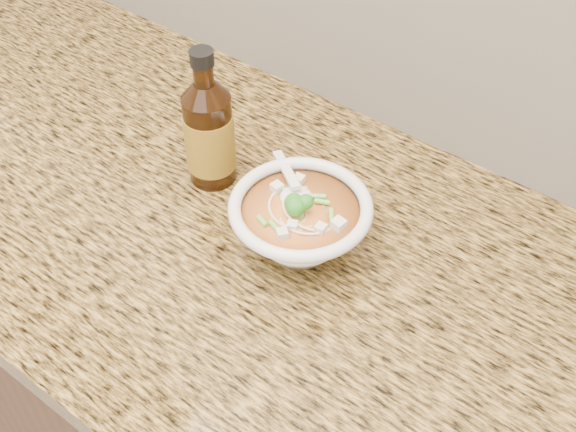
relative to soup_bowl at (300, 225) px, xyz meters
The scene contains 4 objects.
cabinet 0.52m from the soup_bowl, behind, with size 4.00×0.65×0.86m, color #311F0E.
counter_slab 0.09m from the soup_bowl, behind, with size 4.00×0.68×0.04m, color olive.
soup_bowl is the anchor object (origin of this frame).
hot_sauce_bottle 0.19m from the soup_bowl, 168.90° to the left, with size 0.08×0.08×0.22m.
Camera 1 is at (0.44, 1.16, 1.62)m, focal length 45.00 mm.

